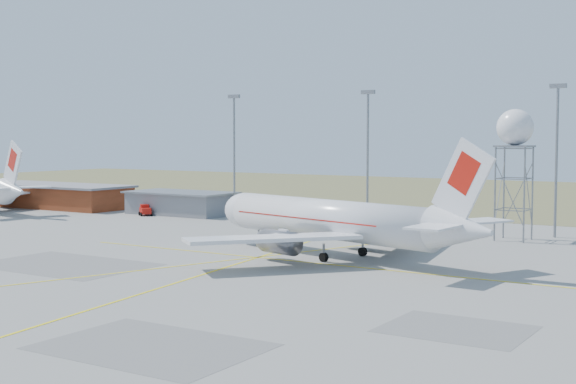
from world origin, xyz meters
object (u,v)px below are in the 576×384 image
Objects in this scene: radar_tower at (514,167)px; fire_truck at (349,222)px; baggage_tug at (145,211)px; airliner_main at (334,221)px.

fire_truck is (-20.61, -6.75, -7.73)m from radar_tower.
airliner_main is at bearing 9.98° from baggage_tug.
fire_truck reaches higher than baggage_tug.
radar_tower is at bearing 36.85° from baggage_tug.
fire_truck is at bearing 28.25° from baggage_tug.
airliner_main is 20.36m from fire_truck.
airliner_main reaches higher than baggage_tug.
airliner_main is at bearing -116.55° from radar_tower.
fire_truck is 3.38× the size of baggage_tug.
fire_truck is at bearing -161.87° from radar_tower.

